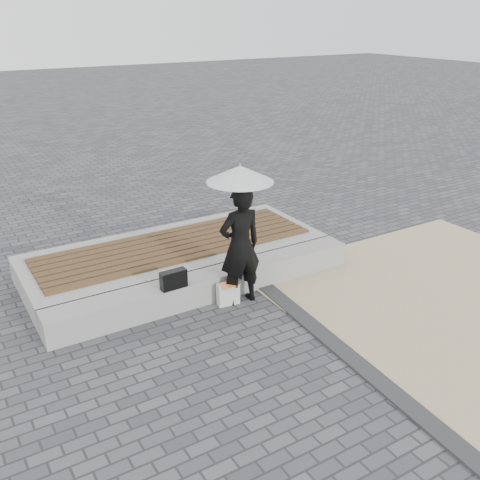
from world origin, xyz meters
The scene contains 11 objects.
ground centered at (0.00, 0.00, 0.00)m, with size 80.00×80.00×0.00m, color #4F4E54.
terrazzo_zone centered at (3.20, -0.50, 0.01)m, with size 5.00×5.00×0.02m, color #CBB58E.
edging_band centered at (0.75, -0.50, 0.02)m, with size 0.25×5.20×0.04m, color #303033.
seating_ledge centered at (0.00, 1.60, 0.20)m, with size 5.00×0.45×0.40m, color gray.
timber_platform centered at (0.00, 2.80, 0.20)m, with size 5.00×2.00×0.40m, color gray.
timber_decking centered at (0.00, 2.80, 0.42)m, with size 4.60×1.40×0.04m, color brown, non-canonical shape.
woman centered at (0.32, 1.23, 0.91)m, with size 0.66×0.43×1.81m, color black.
parasol centered at (0.32, 1.23, 1.99)m, with size 0.94×0.94×1.20m.
handbag centered at (-0.67, 1.44, 0.54)m, with size 0.38×0.14×0.27m, color black.
canvas_tote centered at (0.12, 1.25, 0.17)m, with size 0.33×0.14×0.34m, color silver.
magazine centered at (0.12, 1.20, 0.35)m, with size 0.28×0.21×0.01m, color #FA3857.
Camera 1 is at (-3.44, -4.93, 4.04)m, focal length 40.71 mm.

